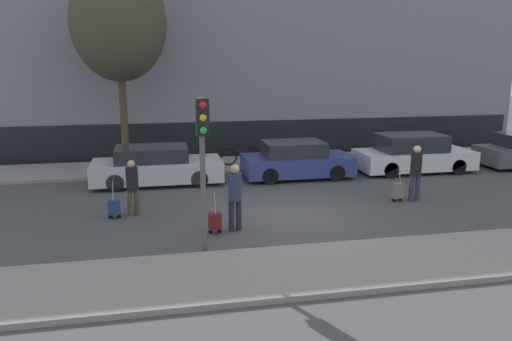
% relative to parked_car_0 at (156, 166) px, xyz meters
% --- Properties ---
extents(ground_plane, '(80.00, 80.00, 0.00)m').
position_rel_parked_car_0_xyz_m(ground_plane, '(3.68, -4.58, -0.64)').
color(ground_plane, '#424244').
extents(sidewalk_near, '(28.00, 2.50, 0.12)m').
position_rel_parked_car_0_xyz_m(sidewalk_near, '(3.68, -8.33, -0.58)').
color(sidewalk_near, gray).
rests_on(sidewalk_near, ground_plane).
extents(sidewalk_far, '(28.00, 3.00, 0.12)m').
position_rel_parked_car_0_xyz_m(sidewalk_far, '(3.68, 2.42, -0.58)').
color(sidewalk_far, gray).
rests_on(sidewalk_far, ground_plane).
extents(building_facade, '(28.00, 3.13, 11.73)m').
position_rel_parked_car_0_xyz_m(building_facade, '(3.68, 6.15, 5.21)').
color(building_facade, slate).
rests_on(building_facade, ground_plane).
extents(parked_car_0, '(4.53, 1.88, 1.34)m').
position_rel_parked_car_0_xyz_m(parked_car_0, '(0.00, 0.00, 0.00)').
color(parked_car_0, '#B7BABF').
rests_on(parked_car_0, ground_plane).
extents(parked_car_1, '(4.02, 1.85, 1.36)m').
position_rel_parked_car_0_xyz_m(parked_car_1, '(5.13, -0.09, 0.01)').
color(parked_car_1, navy).
rests_on(parked_car_1, ground_plane).
extents(parked_car_2, '(4.50, 1.89, 1.49)m').
position_rel_parked_car_0_xyz_m(parked_car_2, '(9.91, -0.02, 0.05)').
color(parked_car_2, silver).
rests_on(parked_car_2, ground_plane).
extents(pedestrian_left, '(0.34, 0.34, 1.59)m').
position_rel_parked_car_0_xyz_m(pedestrian_left, '(-0.68, -3.61, 0.26)').
color(pedestrian_left, '#4C4233').
rests_on(pedestrian_left, ground_plane).
extents(trolley_left, '(0.34, 0.29, 1.07)m').
position_rel_parked_car_0_xyz_m(trolley_left, '(-1.19, -3.81, -0.31)').
color(trolley_left, navy).
rests_on(trolley_left, ground_plane).
extents(pedestrian_center, '(0.35, 0.34, 1.75)m').
position_rel_parked_car_0_xyz_m(pedestrian_center, '(1.93, -5.49, 0.36)').
color(pedestrian_center, '#23232D').
rests_on(pedestrian_center, ground_plane).
extents(trolley_center, '(0.34, 0.29, 1.08)m').
position_rel_parked_car_0_xyz_m(trolley_center, '(1.40, -5.60, -0.31)').
color(trolley_center, maroon).
rests_on(trolley_center, ground_plane).
extents(pedestrian_right, '(0.35, 0.34, 1.75)m').
position_rel_parked_car_0_xyz_m(pedestrian_right, '(7.87, -3.87, 0.36)').
color(pedestrian_right, '#383347').
rests_on(pedestrian_right, ground_plane).
extents(trolley_right, '(0.34, 0.29, 1.12)m').
position_rel_parked_car_0_xyz_m(trolley_right, '(7.32, -3.83, -0.29)').
color(trolley_right, slate).
rests_on(trolley_right, ground_plane).
extents(traffic_light, '(0.28, 0.47, 3.53)m').
position_rel_parked_car_0_xyz_m(traffic_light, '(1.00, -6.95, 1.89)').
color(traffic_light, '#515154').
rests_on(traffic_light, ground_plane).
extents(parked_bicycle, '(1.77, 0.06, 0.96)m').
position_rel_parked_car_0_xyz_m(parked_bicycle, '(3.43, 2.06, -0.14)').
color(parked_bicycle, black).
rests_on(parked_bicycle, sidewalk_far).
extents(bare_tree_near_crossing, '(3.53, 3.53, 7.69)m').
position_rel_parked_car_0_xyz_m(bare_tree_near_crossing, '(-1.13, 2.19, 5.00)').
color(bare_tree_near_crossing, '#4C3826').
rests_on(bare_tree_near_crossing, sidewalk_far).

